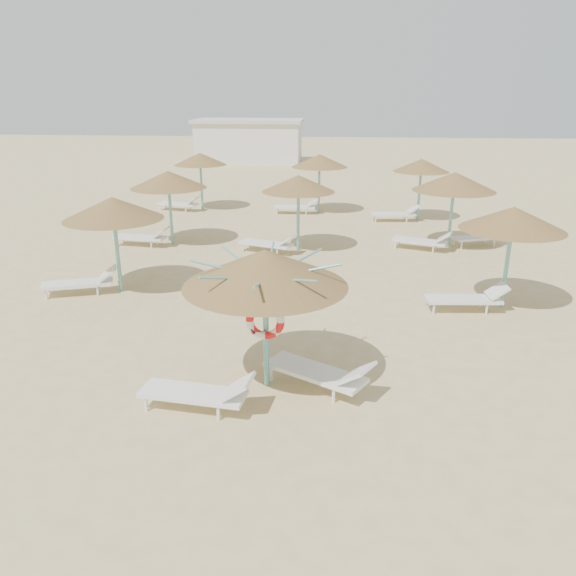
{
  "coord_description": "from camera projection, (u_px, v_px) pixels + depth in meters",
  "views": [
    {
      "loc": [
        1.02,
        -9.95,
        5.46
      ],
      "look_at": [
        -0.0,
        1.71,
        1.3
      ],
      "focal_mm": 35.0,
      "sensor_mm": 36.0,
      "label": 1
    }
  ],
  "objects": [
    {
      "name": "ground",
      "position": [
        281.0,
        377.0,
        11.25
      ],
      "size": [
        120.0,
        120.0,
        0.0
      ],
      "primitive_type": "plane",
      "color": "#D5BB82",
      "rests_on": "ground"
    },
    {
      "name": "service_hut",
      "position": [
        249.0,
        141.0,
        44.05
      ],
      "size": [
        8.4,
        4.4,
        3.25
      ],
      "color": "silver",
      "rests_on": "ground"
    },
    {
      "name": "palapa_field",
      "position": [
        309.0,
        182.0,
        20.19
      ],
      "size": [
        14.86,
        14.45,
        2.72
      ],
      "color": "#65B0AC",
      "rests_on": "ground"
    },
    {
      "name": "lounger_main_a",
      "position": [
        200.0,
        392.0,
        10.0
      ],
      "size": [
        2.12,
        0.88,
        0.75
      ],
      "rotation": [
        0.0,
        0.0,
        -0.13
      ],
      "color": "white",
      "rests_on": "ground"
    },
    {
      "name": "lounger_main_b",
      "position": [
        321.0,
        372.0,
        10.66
      ],
      "size": [
        2.2,
        1.66,
        0.79
      ],
      "rotation": [
        0.0,
        0.0,
        -0.53
      ],
      "color": "white",
      "rests_on": "ground"
    },
    {
      "name": "main_palapa",
      "position": [
        265.0,
        269.0,
        10.19
      ],
      "size": [
        3.06,
        3.06,
        2.74
      ],
      "color": "#65B0AC",
      "rests_on": "ground"
    }
  ]
}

